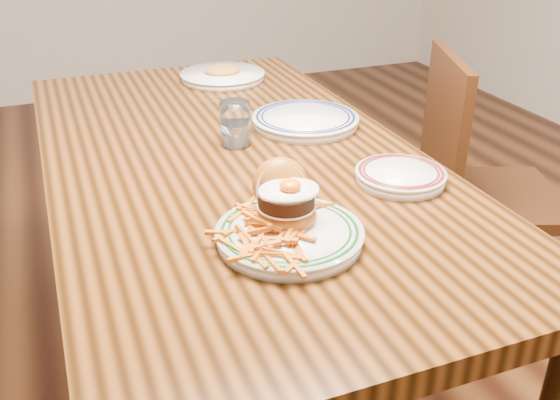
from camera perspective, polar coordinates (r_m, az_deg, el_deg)
name	(u,v)px	position (r m, az deg, el deg)	size (l,w,h in m)	color
floor	(241,389)	(1.91, -3.60, -16.85)	(6.00, 6.00, 0.00)	black
table	(233,186)	(1.53, -4.31, 1.31)	(0.85, 1.60, 0.75)	black
chair_right	(474,184)	(2.06, 17.32, 1.38)	(0.53, 0.53, 0.88)	#37190B
main_plate	(288,221)	(1.11, 0.73, -1.92)	(0.26, 0.28, 0.13)	silver
side_plate	(401,175)	(1.35, 10.96, 2.25)	(0.19, 0.20, 0.03)	silver
rear_plate	(305,120)	(1.65, 2.33, 7.35)	(0.28, 0.28, 0.03)	silver
water_glass	(235,126)	(1.52, -4.10, 6.73)	(0.07, 0.07, 0.11)	white
far_plate	(223,75)	(2.06, -5.26, 11.29)	(0.27, 0.27, 0.05)	silver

